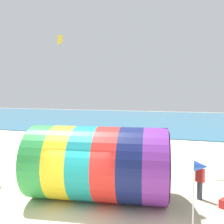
% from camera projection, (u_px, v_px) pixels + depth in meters
% --- Properties ---
extents(ground_plane, '(120.00, 120.00, 0.00)m').
position_uv_depth(ground_plane, '(76.00, 216.00, 9.74)').
color(ground_plane, beige).
extents(sea, '(120.00, 40.00, 0.10)m').
position_uv_depth(sea, '(168.00, 120.00, 45.57)').
color(sea, teal).
rests_on(sea, ground).
extents(giant_inflatable_tube, '(6.53, 4.16, 3.30)m').
position_uv_depth(giant_inflatable_tube, '(99.00, 163.00, 11.17)').
color(giant_inflatable_tube, green).
rests_on(giant_inflatable_tube, ground).
extents(kite_handler, '(0.42, 0.38, 1.64)m').
position_uv_depth(kite_handler, '(200.00, 181.00, 11.22)').
color(kite_handler, '#383D56').
rests_on(kite_handler, ground).
extents(kite_yellow_diamond, '(0.61, 0.30, 1.44)m').
position_uv_depth(kite_yellow_diamond, '(60.00, 40.00, 24.76)').
color(kite_yellow_diamond, yellow).
extents(beach_flag, '(0.47, 0.36, 2.54)m').
position_uv_depth(beach_flag, '(200.00, 169.00, 8.27)').
color(beach_flag, silver).
rests_on(beach_flag, ground).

